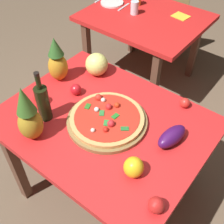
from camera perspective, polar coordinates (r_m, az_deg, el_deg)
The scene contains 20 objects.
ground_plane at distance 2.26m, azimuth -1.24°, elevation -14.32°, with size 10.00×10.00×0.00m, color brown.
display_table at distance 1.74m, azimuth -1.56°, elevation -3.65°, with size 1.19×0.93×0.72m.
background_table at distance 2.80m, azimuth 6.41°, elevation 16.74°, with size 1.06×0.87×0.72m.
dining_chair at distance 3.42m, azimuth 11.37°, elevation 19.02°, with size 0.51×0.51×0.85m.
pizza_board at distance 1.66m, azimuth -1.07°, elevation -1.88°, with size 0.47×0.47×0.03m, color olive.
pizza at distance 1.64m, azimuth -1.09°, elevation -1.17°, with size 0.43×0.43×0.06m.
wine_bottle at distance 1.66m, azimuth -13.54°, elevation 1.90°, with size 0.08×0.08×0.33m.
pineapple_left at distance 1.55m, azimuth -16.27°, elevation -0.81°, with size 0.13×0.13×0.35m.
pineapple_right at distance 1.92m, azimuth -10.84°, elevation 9.86°, with size 0.13×0.13×0.31m.
melon at distance 1.97m, azimuth -3.06°, elevation 9.43°, with size 0.15×0.15×0.15m, color #E4E274.
bell_pepper at distance 1.42m, azimuth 4.32°, elevation -10.88°, with size 0.10×0.10×0.11m, color yellow.
eggplant at distance 1.57m, azimuth 11.80°, elevation -4.77°, with size 0.20×0.09×0.09m, color #401250.
tomato_beside_pepper at distance 1.34m, azimuth 8.75°, elevation -17.82°, with size 0.08×0.08×0.08m, color red.
tomato_by_bottle at distance 1.80m, azimuth 14.26°, elevation 1.79°, with size 0.06×0.06×0.06m, color red.
tomato_at_corner at distance 1.81m, azimuth -14.13°, elevation 2.68°, with size 0.08×0.08×0.08m, color red.
tomato_near_board at distance 1.84m, azimuth -7.20°, elevation 4.47°, with size 0.07×0.07×0.07m, color red.
drinking_glass_water at distance 2.75m, azimuth 4.50°, elevation 19.97°, with size 0.07×0.07×0.12m, color silver.
dinner_plate at distance 2.95m, azimuth -0.00°, elevation 20.90°, with size 0.22×0.22×0.02m, color white.
knife_utensil at distance 2.88m, azimuth 2.33°, elevation 20.10°, with size 0.02×0.18×0.01m, color silver.
napkin_folded at distance 2.79m, azimuth 13.50°, elevation 18.01°, with size 0.14×0.12×0.01m, color yellow.
Camera 1 is at (0.74, -0.87, 1.95)m, focal length 46.03 mm.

